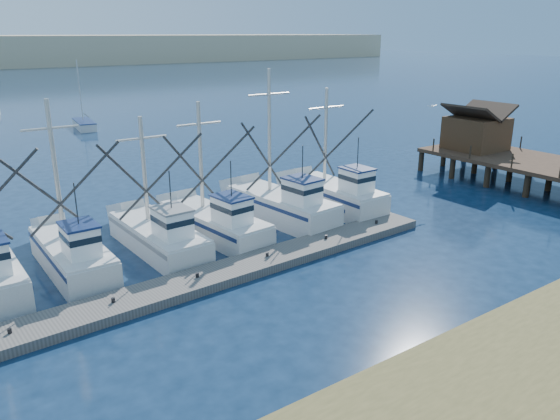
% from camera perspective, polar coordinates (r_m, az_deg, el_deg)
% --- Properties ---
extents(ground, '(500.00, 500.00, 0.00)m').
position_cam_1_polar(ground, '(25.23, 12.49, -8.62)').
color(ground, '#0B1C32').
rests_on(ground, ground).
extents(floating_dock, '(32.67, 3.64, 0.43)m').
position_cam_1_polar(floating_dock, '(24.83, -12.65, -8.52)').
color(floating_dock, '#5D5853').
rests_on(floating_dock, ground).
extents(timber_pier, '(7.00, 20.00, 8.00)m').
position_cam_1_polar(timber_pier, '(45.88, 23.30, 5.83)').
color(timber_pier, black).
rests_on(timber_pier, ground).
extents(trawler_fleet, '(31.84, 9.40, 9.35)m').
position_cam_1_polar(trawler_fleet, '(28.89, -17.14, -3.39)').
color(trawler_fleet, silver).
rests_on(trawler_fleet, ground).
extents(sailboat_near, '(2.54, 6.36, 8.10)m').
position_cam_1_polar(sailboat_near, '(70.87, -19.77, 8.39)').
color(sailboat_near, silver).
rests_on(sailboat_near, ground).
extents(flying_gull, '(0.95, 0.17, 0.17)m').
position_cam_1_polar(flying_gull, '(40.93, 15.61, 10.41)').
color(flying_gull, white).
rests_on(flying_gull, ground).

